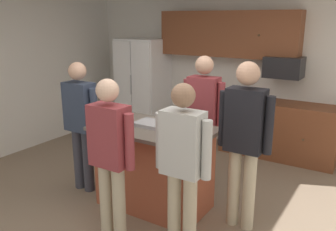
% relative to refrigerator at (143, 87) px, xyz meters
% --- Properties ---
extents(floor, '(7.04, 7.04, 0.00)m').
position_rel_refrigerator_xyz_m(floor, '(2.00, -2.38, -0.91)').
color(floor, '#7F6B56').
rests_on(floor, ground).
extents(back_wall, '(6.40, 0.10, 2.60)m').
position_rel_refrigerator_xyz_m(back_wall, '(2.00, 0.42, 0.39)').
color(back_wall, silver).
rests_on(back_wall, ground).
extents(cabinet_run_upper, '(2.40, 0.38, 0.75)m').
position_rel_refrigerator_xyz_m(cabinet_run_upper, '(1.60, 0.22, 1.02)').
color(cabinet_run_upper, brown).
extents(cabinet_run_lower, '(1.80, 0.63, 0.90)m').
position_rel_refrigerator_xyz_m(cabinet_run_lower, '(2.60, 0.10, -0.46)').
color(cabinet_run_lower, brown).
rests_on(cabinet_run_lower, ground).
extents(refrigerator, '(0.85, 0.76, 1.81)m').
position_rel_refrigerator_xyz_m(refrigerator, '(0.00, 0.00, 0.00)').
color(refrigerator, white).
rests_on(refrigerator, ground).
extents(microwave_over_range, '(0.56, 0.40, 0.32)m').
position_rel_refrigerator_xyz_m(microwave_over_range, '(2.60, 0.12, 0.54)').
color(microwave_over_range, black).
extents(kitchen_island, '(1.38, 0.84, 0.98)m').
position_rel_refrigerator_xyz_m(kitchen_island, '(1.81, -2.28, -0.41)').
color(kitchen_island, '#9E4C33').
rests_on(kitchen_island, ground).
extents(person_host_foreground, '(0.57, 0.22, 1.64)m').
position_rel_refrigerator_xyz_m(person_host_foreground, '(2.51, -2.85, 0.04)').
color(person_host_foreground, tan).
rests_on(person_host_foreground, ground).
extents(person_guest_left, '(0.57, 0.22, 1.67)m').
position_rel_refrigerator_xyz_m(person_guest_left, '(0.79, -2.42, 0.06)').
color(person_guest_left, '#383842').
rests_on(person_guest_left, ground).
extents(person_guest_by_door, '(0.57, 0.23, 1.78)m').
position_rel_refrigerator_xyz_m(person_guest_by_door, '(2.84, -2.15, 0.13)').
color(person_guest_by_door, tan).
rests_on(person_guest_by_door, ground).
extents(person_guest_right, '(0.57, 0.23, 1.74)m').
position_rel_refrigerator_xyz_m(person_guest_right, '(2.06, -1.54, 0.10)').
color(person_guest_right, '#4C5166').
rests_on(person_guest_right, ground).
extents(person_elder_center, '(0.57, 0.22, 1.65)m').
position_rel_refrigerator_xyz_m(person_elder_center, '(1.83, -3.05, 0.04)').
color(person_elder_center, tan).
rests_on(person_elder_center, ground).
extents(glass_short_whisky, '(0.07, 0.07, 0.14)m').
position_rel_refrigerator_xyz_m(glass_short_whisky, '(1.55, -2.50, 0.15)').
color(glass_short_whisky, black).
rests_on(glass_short_whisky, kitchen_island).
extents(glass_dark_ale, '(0.07, 0.07, 0.16)m').
position_rel_refrigerator_xyz_m(glass_dark_ale, '(2.13, -2.17, 0.15)').
color(glass_dark_ale, black).
rests_on(glass_dark_ale, kitchen_island).
extents(mug_blue_stoneware, '(0.13, 0.09, 0.11)m').
position_rel_refrigerator_xyz_m(mug_blue_stoneware, '(1.36, -2.36, 0.13)').
color(mug_blue_stoneware, white).
rests_on(mug_blue_stoneware, kitchen_island).
extents(glass_stout_tall, '(0.07, 0.07, 0.15)m').
position_rel_refrigerator_xyz_m(glass_stout_tall, '(2.29, -2.10, 0.15)').
color(glass_stout_tall, black).
rests_on(glass_stout_tall, kitchen_island).
extents(serving_tray, '(0.44, 0.30, 0.04)m').
position_rel_refrigerator_xyz_m(serving_tray, '(1.79, -2.24, 0.09)').
color(serving_tray, '#B7B7BC').
rests_on(serving_tray, kitchen_island).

